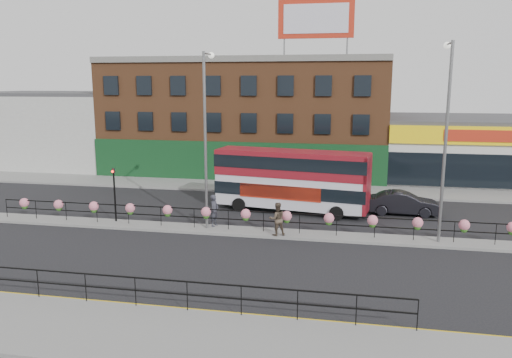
% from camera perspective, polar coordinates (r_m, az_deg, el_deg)
% --- Properties ---
extents(ground, '(120.00, 120.00, 0.00)m').
position_cam_1_polar(ground, '(28.04, -1.17, -6.18)').
color(ground, black).
rests_on(ground, ground).
extents(south_pavement, '(60.00, 4.00, 0.15)m').
position_cam_1_polar(south_pavement, '(17.34, -9.92, -17.45)').
color(south_pavement, gray).
rests_on(south_pavement, ground).
extents(north_pavement, '(60.00, 4.00, 0.15)m').
position_cam_1_polar(north_pavement, '(39.46, 2.48, -1.00)').
color(north_pavement, gray).
rests_on(north_pavement, ground).
extents(median, '(60.00, 1.60, 0.15)m').
position_cam_1_polar(median, '(28.02, -1.17, -6.03)').
color(median, gray).
rests_on(median, ground).
extents(yellow_line_inner, '(60.00, 0.10, 0.01)m').
position_cam_1_polar(yellow_line_inner, '(19.30, -7.42, -14.51)').
color(yellow_line_inner, gold).
rests_on(yellow_line_inner, ground).
extents(yellow_line_outer, '(60.00, 0.10, 0.01)m').
position_cam_1_polar(yellow_line_outer, '(19.14, -7.60, -14.74)').
color(yellow_line_outer, gold).
rests_on(yellow_line_outer, ground).
extents(brick_building, '(25.00, 12.21, 10.30)m').
position_cam_1_polar(brick_building, '(47.24, -0.86, 7.19)').
color(brick_building, brown).
rests_on(brick_building, ground).
extents(supermarket, '(15.00, 12.25, 5.30)m').
position_cam_1_polar(supermarket, '(47.57, 23.48, 3.31)').
color(supermarket, silver).
rests_on(supermarket, ground).
extents(warehouse_west, '(15.50, 12.00, 7.30)m').
position_cam_1_polar(warehouse_west, '(55.21, -21.99, 5.41)').
color(warehouse_west, '#B0B1AC').
rests_on(warehouse_west, ground).
extents(billboard, '(6.00, 0.29, 4.40)m').
position_cam_1_polar(billboard, '(41.58, 6.86, 17.71)').
color(billboard, '#AF2613').
rests_on(billboard, brick_building).
extents(median_railing, '(30.04, 0.56, 1.23)m').
position_cam_1_polar(median_railing, '(27.75, -1.18, -4.11)').
color(median_railing, black).
rests_on(median_railing, median).
extents(south_railing, '(20.04, 0.05, 1.12)m').
position_cam_1_polar(south_railing, '(19.26, -13.65, -11.69)').
color(south_railing, black).
rests_on(south_railing, south_pavement).
extents(double_decker_bus, '(10.11, 3.86, 3.99)m').
position_cam_1_polar(double_decker_bus, '(32.11, 4.15, 0.51)').
color(double_decker_bus, silver).
rests_on(double_decker_bus, ground).
extents(car, '(1.72, 4.50, 1.46)m').
position_cam_1_polar(car, '(33.04, 16.48, -2.67)').
color(car, black).
rests_on(car, ground).
extents(pedestrian_a, '(0.83, 0.69, 1.83)m').
position_cam_1_polar(pedestrian_a, '(28.70, -4.78, -3.60)').
color(pedestrian_a, '#2F2F39').
rests_on(pedestrian_a, median).
extents(pedestrian_b, '(1.38, 1.32, 1.82)m').
position_cam_1_polar(pedestrian_b, '(26.91, 2.43, -4.58)').
color(pedestrian_b, '#4B3D30').
rests_on(pedestrian_b, median).
extents(lamp_column_west, '(0.35, 1.72, 9.78)m').
position_cam_1_polar(lamp_column_west, '(27.77, -5.70, 6.13)').
color(lamp_column_west, slate).
rests_on(lamp_column_west, median).
extents(lamp_column_east, '(0.36, 1.78, 10.16)m').
position_cam_1_polar(lamp_column_east, '(26.85, 20.87, 5.77)').
color(lamp_column_east, slate).
rests_on(lamp_column_east, median).
extents(traffic_light_median, '(0.15, 0.28, 3.65)m').
position_cam_1_polar(traffic_light_median, '(30.44, -15.92, -0.43)').
color(traffic_light_median, black).
rests_on(traffic_light_median, median).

